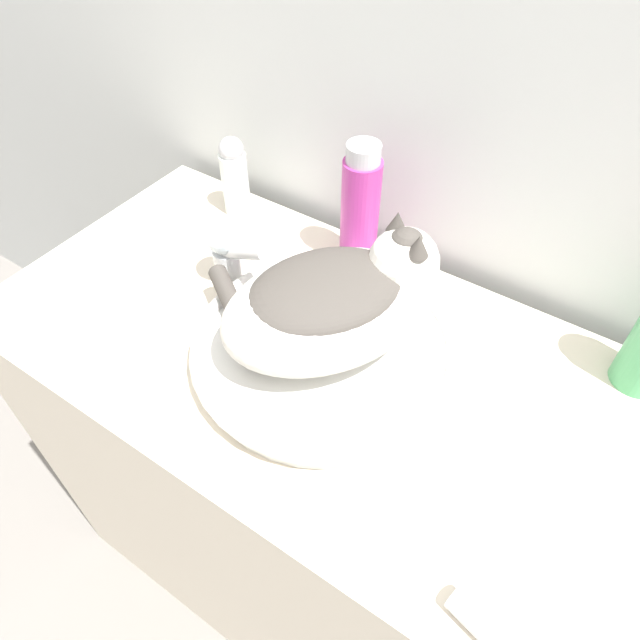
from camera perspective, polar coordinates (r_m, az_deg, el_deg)
wall_back at (r=0.85m, az=13.45°, el=28.00°), size 8.00×0.05×2.40m
vanity_counter at (r=1.17m, az=-0.01°, el=-16.32°), size 1.03×0.52×0.82m
sink_basin at (r=0.81m, az=0.51°, el=-2.80°), size 0.38×0.38×0.04m
cat at (r=0.74m, az=1.29°, el=1.98°), size 0.37×0.34×0.16m
faucet at (r=0.89m, az=-9.14°, el=7.11°), size 0.14×0.07×0.13m
shampoo_bottle_tall at (r=0.91m, az=4.03°, el=10.92°), size 0.06×0.06×0.22m
deodorant_stick at (r=1.05m, az=-8.54°, el=14.02°), size 0.05×0.05×0.15m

